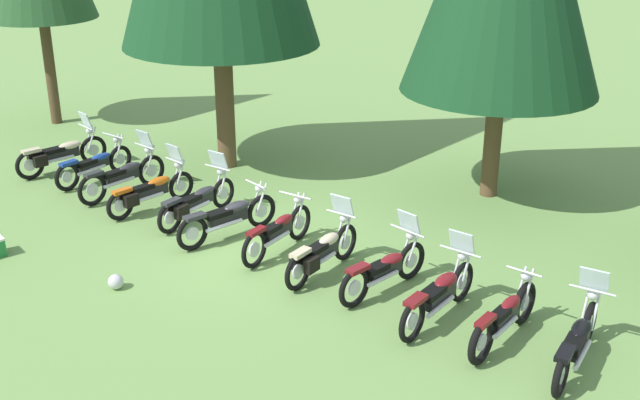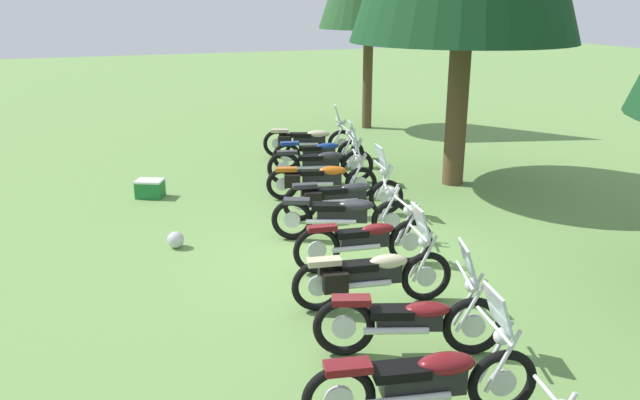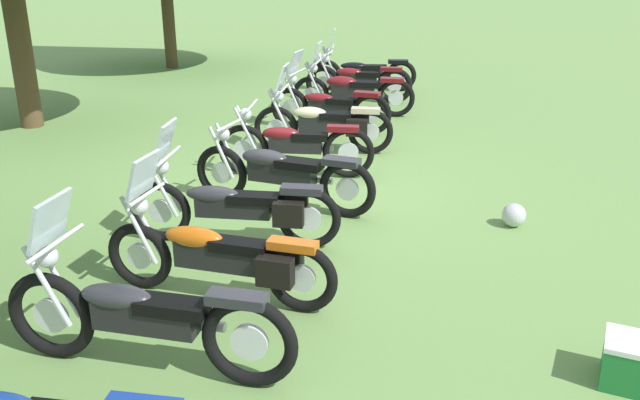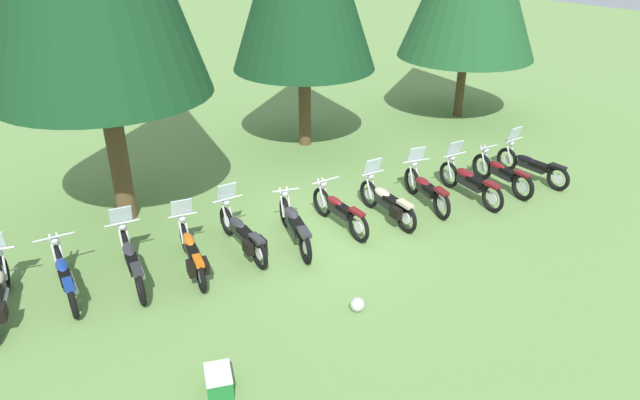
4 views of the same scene
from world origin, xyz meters
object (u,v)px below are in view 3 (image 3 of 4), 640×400
at_px(motorcycle_4, 237,205).
at_px(dropped_helmet, 514,215).
at_px(motorcycle_11, 362,71).
at_px(motorcycle_5, 281,172).
at_px(motorcycle_8, 328,105).
at_px(motorcycle_10, 358,81).
at_px(motorcycle_6, 294,145).
at_px(motorcycle_7, 324,123).
at_px(motorcycle_9, 351,90).
at_px(motorcycle_3, 220,255).
at_px(motorcycle_2, 142,316).

bearing_deg(motorcycle_4, dropped_helmet, -163.87).
bearing_deg(motorcycle_11, dropped_helmet, 102.82).
distance_m(motorcycle_5, motorcycle_8, 3.73).
bearing_deg(motorcycle_10, motorcycle_6, 87.10).
distance_m(motorcycle_7, motorcycle_10, 3.66).
xyz_separation_m(motorcycle_5, motorcycle_10, (5.96, -1.37, -0.03)).
distance_m(motorcycle_5, dropped_helmet, 2.82).
distance_m(motorcycle_9, motorcycle_11, 2.31).
distance_m(motorcycle_4, motorcycle_11, 8.42).
bearing_deg(motorcycle_8, motorcycle_5, 98.99).
distance_m(motorcycle_5, motorcycle_6, 1.23).
bearing_deg(motorcycle_3, motorcycle_4, -74.03).
relative_size(motorcycle_8, dropped_helmet, 7.56).
distance_m(motorcycle_3, motorcycle_8, 6.09).
bearing_deg(motorcycle_10, motorcycle_11, -87.53).
bearing_deg(motorcycle_7, motorcycle_8, -85.10).
xyz_separation_m(motorcycle_10, dropped_helmet, (-6.61, -1.35, -0.30)).
xyz_separation_m(motorcycle_2, motorcycle_6, (4.63, -1.07, -0.02)).
bearing_deg(motorcycle_4, motorcycle_10, -96.03).
height_order(motorcycle_6, motorcycle_10, same).
height_order(motorcycle_8, motorcycle_9, same).
bearing_deg(motorcycle_10, motorcycle_7, 89.40).
relative_size(motorcycle_3, motorcycle_7, 1.00).
bearing_deg(motorcycle_10, motorcycle_5, 88.69).
bearing_deg(motorcycle_6, motorcycle_10, -97.70).
distance_m(motorcycle_11, dropped_helmet, 7.85).
relative_size(motorcycle_5, motorcycle_6, 1.03).
bearing_deg(motorcycle_4, motorcycle_8, -95.01).
distance_m(motorcycle_7, motorcycle_8, 1.29).
bearing_deg(motorcycle_3, motorcycle_5, -84.08).
relative_size(motorcycle_2, motorcycle_7, 1.06).
relative_size(motorcycle_9, motorcycle_11, 1.00).
height_order(motorcycle_3, motorcycle_5, motorcycle_3).
relative_size(motorcycle_3, motorcycle_11, 0.94).
height_order(motorcycle_2, motorcycle_4, motorcycle_2).
height_order(motorcycle_4, motorcycle_5, motorcycle_4).
bearing_deg(dropped_helmet, motorcycle_5, 76.51).
bearing_deg(motorcycle_9, motorcycle_8, 78.95).
bearing_deg(motorcycle_7, motorcycle_2, 84.58).
relative_size(motorcycle_2, motorcycle_5, 1.03).
bearing_deg(motorcycle_8, motorcycle_4, 96.32).
height_order(motorcycle_7, dropped_helmet, motorcycle_7).
bearing_deg(dropped_helmet, motorcycle_8, 25.18).
bearing_deg(motorcycle_9, motorcycle_6, 85.23).
height_order(motorcycle_5, motorcycle_7, motorcycle_7).
bearing_deg(motorcycle_2, motorcycle_10, -89.40).
height_order(motorcycle_4, motorcycle_6, motorcycle_4).
height_order(motorcycle_7, motorcycle_10, motorcycle_7).
xyz_separation_m(motorcycle_8, motorcycle_11, (3.43, -0.86, -0.02)).
bearing_deg(motorcycle_6, dropped_helmet, 150.87).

